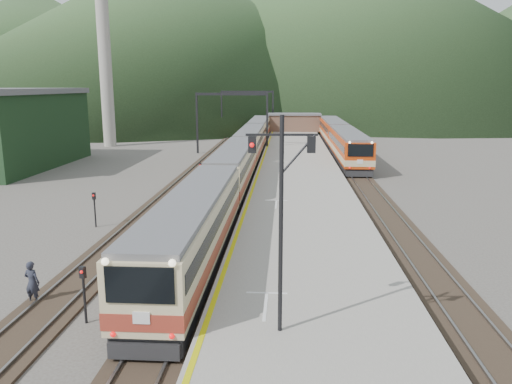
# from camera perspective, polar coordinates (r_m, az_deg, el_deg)

# --- Properties ---
(track_main) EXTENTS (2.60, 200.00, 0.23)m
(track_main) POSITION_cam_1_polar(r_m,az_deg,el_deg) (51.87, -1.42, 2.28)
(track_main) COLOR black
(track_main) RESTS_ON ground
(track_far) EXTENTS (2.60, 200.00, 0.23)m
(track_far) POSITION_cam_1_polar(r_m,az_deg,el_deg) (52.54, -6.87, 2.32)
(track_far) COLOR black
(track_far) RESTS_ON ground
(track_second) EXTENTS (2.60, 200.00, 0.23)m
(track_second) POSITION_cam_1_polar(r_m,az_deg,el_deg) (52.14, 11.28, 2.10)
(track_second) COLOR black
(track_second) RESTS_ON ground
(platform) EXTENTS (8.00, 100.00, 1.00)m
(platform) POSITION_cam_1_polar(r_m,az_deg,el_deg) (49.64, 4.83, 2.30)
(platform) COLOR gray
(platform) RESTS_ON ground
(gantry_near) EXTENTS (9.55, 0.25, 8.00)m
(gantry_near) POSITION_cam_1_polar(r_m,az_deg,el_deg) (66.40, -2.78, 9.21)
(gantry_near) COLOR black
(gantry_near) RESTS_ON ground
(gantry_far) EXTENTS (9.55, 0.25, 8.00)m
(gantry_far) POSITION_cam_1_polar(r_m,az_deg,el_deg) (91.27, -1.01, 10.00)
(gantry_far) COLOR black
(gantry_far) RESTS_ON ground
(smokestack) EXTENTS (1.80, 1.80, 30.00)m
(smokestack) POSITION_cam_1_polar(r_m,az_deg,el_deg) (77.83, -16.98, 16.08)
(smokestack) COLOR #9E998E
(smokestack) RESTS_ON ground
(station_shed) EXTENTS (9.40, 4.40, 3.10)m
(station_shed) POSITION_cam_1_polar(r_m,az_deg,el_deg) (89.14, 4.36, 7.98)
(station_shed) COLOR brown
(station_shed) RESTS_ON platform
(hill_a) EXTENTS (180.00, 180.00, 60.00)m
(hill_a) POSITION_cam_1_polar(r_m,az_deg,el_deg) (206.86, -9.25, 17.79)
(hill_a) COLOR #2B4423
(hill_a) RESTS_ON ground
(hill_b) EXTENTS (220.00, 220.00, 75.00)m
(hill_b) POSITION_cam_1_polar(r_m,az_deg,el_deg) (243.94, 10.15, 18.64)
(hill_b) COLOR #2B4423
(hill_b) RESTS_ON ground
(hill_d) EXTENTS (200.00, 200.00, 55.00)m
(hill_d) POSITION_cam_1_polar(r_m,az_deg,el_deg) (280.73, -23.54, 14.92)
(hill_d) COLOR #2B4423
(hill_d) RESTS_ON ground
(main_train) EXTENTS (2.68, 73.66, 3.28)m
(main_train) POSITION_cam_1_polar(r_m,az_deg,el_deg) (51.79, -1.41, 4.28)
(main_train) COLOR #C5B486
(main_train) RESTS_ON track_main
(second_train) EXTENTS (2.94, 40.07, 3.59)m
(second_train) POSITION_cam_1_polar(r_m,az_deg,el_deg) (68.69, 9.50, 6.18)
(second_train) COLOR #BC380C
(second_train) RESTS_ON track_second
(signal_mast) EXTENTS (2.20, 0.30, 7.04)m
(signal_mast) POSITION_cam_1_polar(r_m,az_deg,el_deg) (15.55, 2.89, -1.35)
(signal_mast) COLOR black
(signal_mast) RESTS_ON platform
(short_signal_a) EXTENTS (0.26, 0.23, 2.27)m
(short_signal_a) POSITION_cam_1_polar(r_m,az_deg,el_deg) (20.19, -19.09, -10.22)
(short_signal_a) COLOR black
(short_signal_a) RESTS_ON ground
(short_signal_b) EXTENTS (0.24, 0.18, 2.27)m
(short_signal_b) POSITION_cam_1_polar(r_m,az_deg,el_deg) (43.96, -6.38, 2.27)
(short_signal_b) COLOR black
(short_signal_b) RESTS_ON ground
(short_signal_c) EXTENTS (0.25, 0.20, 2.27)m
(short_signal_c) POSITION_cam_1_polar(r_m,az_deg,el_deg) (33.30, -17.97, -1.42)
(short_signal_c) COLOR black
(short_signal_c) RESTS_ON ground
(worker) EXTENTS (0.74, 0.55, 1.84)m
(worker) POSITION_cam_1_polar(r_m,az_deg,el_deg) (22.92, -24.22, -9.40)
(worker) COLOR #232633
(worker) RESTS_ON ground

